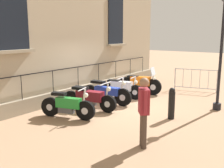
# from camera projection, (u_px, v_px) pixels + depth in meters

# --- Properties ---
(ground_plane) EXTENTS (60.00, 60.00, 0.00)m
(ground_plane) POSITION_uv_depth(u_px,v_px,m) (118.00, 105.00, 10.00)
(ground_plane) COLOR #9E7A5B
(building_facade) EXTENTS (0.82, 13.08, 8.11)m
(building_facade) POSITION_uv_depth(u_px,v_px,m) (69.00, 1.00, 10.62)
(building_facade) COLOR tan
(building_facade) RESTS_ON ground_plane
(motorcycle_green) EXTENTS (1.86, 0.73, 1.00)m
(motorcycle_green) POSITION_uv_depth(u_px,v_px,m) (68.00, 106.00, 8.45)
(motorcycle_green) COLOR black
(motorcycle_green) RESTS_ON ground_plane
(motorcycle_maroon) EXTENTS (2.14, 0.74, 1.03)m
(motorcycle_maroon) POSITION_uv_depth(u_px,v_px,m) (89.00, 98.00, 9.40)
(motorcycle_maroon) COLOR black
(motorcycle_maroon) RESTS_ON ground_plane
(motorcycle_blue) EXTENTS (2.12, 0.60, 1.07)m
(motorcycle_blue) POSITION_uv_depth(u_px,v_px,m) (106.00, 93.00, 10.18)
(motorcycle_blue) COLOR black
(motorcycle_blue) RESTS_ON ground_plane
(motorcycle_white) EXTENTS (1.88, 0.68, 0.93)m
(motorcycle_white) POSITION_uv_depth(u_px,v_px,m) (121.00, 88.00, 11.11)
(motorcycle_white) COLOR black
(motorcycle_white) RESTS_ON ground_plane
(motorcycle_orange) EXTENTS (1.99, 0.72, 1.23)m
(motorcycle_orange) POSITION_uv_depth(u_px,v_px,m) (140.00, 84.00, 11.87)
(motorcycle_orange) COLOR black
(motorcycle_orange) RESTS_ON ground_plane
(lamppost) EXTENTS (0.28, 0.98, 4.06)m
(lamppost) POSITION_uv_depth(u_px,v_px,m) (222.00, 40.00, 8.99)
(lamppost) COLOR black
(lamppost) RESTS_ON ground_plane
(crowd_barrier) EXTENTS (1.90, 0.49, 1.05)m
(crowd_barrier) POSITION_uv_depth(u_px,v_px,m) (196.00, 79.00, 12.40)
(crowd_barrier) COLOR #B7B7BF
(crowd_barrier) RESTS_ON ground_plane
(bollard) EXTENTS (0.21, 0.21, 1.02)m
(bollard) POSITION_uv_depth(u_px,v_px,m) (172.00, 103.00, 8.37)
(bollard) COLOR black
(bollard) RESTS_ON ground_plane
(pedestrian_standing) EXTENTS (0.40, 0.43, 1.69)m
(pedestrian_standing) POSITION_uv_depth(u_px,v_px,m) (144.00, 108.00, 6.20)
(pedestrian_standing) COLOR #47382D
(pedestrian_standing) RESTS_ON ground_plane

